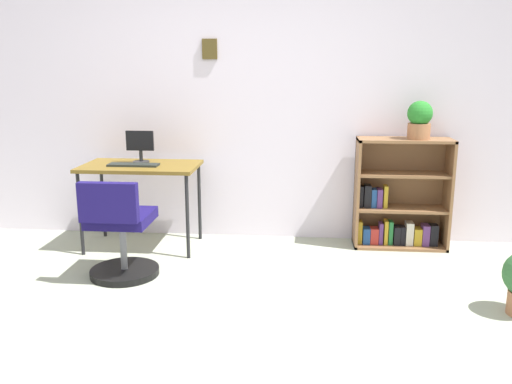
{
  "coord_description": "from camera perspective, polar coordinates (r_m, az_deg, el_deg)",
  "views": [
    {
      "loc": [
        0.6,
        -2.69,
        1.56
      ],
      "look_at": [
        0.26,
        1.11,
        0.66
      ],
      "focal_mm": 37.52,
      "sensor_mm": 36.0,
      "label": 1
    }
  ],
  "objects": [
    {
      "name": "wall_back",
      "position": [
        4.88,
        -1.96,
        9.24
      ],
      "size": [
        5.2,
        0.12,
        2.43
      ],
      "color": "silver",
      "rests_on": "ground_plane"
    },
    {
      "name": "desk",
      "position": [
        4.7,
        -12.19,
        2.14
      ],
      "size": [
        0.99,
        0.59,
        0.74
      ],
      "color": "brown",
      "rests_on": "ground_plane"
    },
    {
      "name": "ground_plane",
      "position": [
        3.16,
        -6.74,
        -16.33
      ],
      "size": [
        6.24,
        6.24,
        0.0
      ],
      "primitive_type": "plane",
      "color": "#9CA28F"
    },
    {
      "name": "monitor",
      "position": [
        4.76,
        -12.25,
        4.87
      ],
      "size": [
        0.24,
        0.14,
        0.28
      ],
      "color": "#262628",
      "rests_on": "desk"
    },
    {
      "name": "bookshelf_low",
      "position": [
        4.85,
        15.0,
        -0.79
      ],
      "size": [
        0.8,
        0.3,
        0.96
      ],
      "color": "brown",
      "rests_on": "ground_plane"
    },
    {
      "name": "keyboard",
      "position": [
        4.63,
        -12.93,
        2.84
      ],
      "size": [
        0.43,
        0.13,
        0.02
      ],
      "primitive_type": "cube",
      "color": "black",
      "rests_on": "desk"
    },
    {
      "name": "office_chair",
      "position": [
        4.1,
        -14.29,
        -4.47
      ],
      "size": [
        0.52,
        0.55,
        0.78
      ],
      "color": "black",
      "rests_on": "ground_plane"
    },
    {
      "name": "potted_plant_on_shelf",
      "position": [
        4.71,
        17.04,
        7.41
      ],
      "size": [
        0.21,
        0.21,
        0.32
      ],
      "color": "#9E6642",
      "rests_on": "bookshelf_low"
    }
  ]
}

